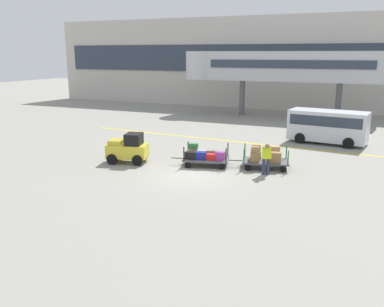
{
  "coord_description": "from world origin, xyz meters",
  "views": [
    {
      "loc": [
        7.47,
        -17.37,
        5.66
      ],
      "look_at": [
        -0.35,
        0.84,
        0.82
      ],
      "focal_mm": 38.53,
      "sensor_mm": 36.0,
      "label": 1
    }
  ],
  "objects_px": {
    "baggage_cart_middle": "(265,157)",
    "shuttle_van": "(328,124)",
    "baggage_handler": "(266,157)",
    "baggage_cart_lead": "(205,156)",
    "baggage_tug": "(128,149)"
  },
  "relations": [
    {
      "from": "baggage_tug",
      "to": "baggage_handler",
      "type": "xyz_separation_m",
      "value": [
        7.26,
        0.58,
        0.11
      ]
    },
    {
      "from": "baggage_tug",
      "to": "baggage_handler",
      "type": "relative_size",
      "value": 1.48
    },
    {
      "from": "shuttle_van",
      "to": "baggage_handler",
      "type": "bearing_deg",
      "value": -102.67
    },
    {
      "from": "baggage_cart_lead",
      "to": "baggage_tug",
      "type": "bearing_deg",
      "value": -165.86
    },
    {
      "from": "baggage_handler",
      "to": "baggage_tug",
      "type": "bearing_deg",
      "value": -175.44
    },
    {
      "from": "shuttle_van",
      "to": "baggage_tug",
      "type": "bearing_deg",
      "value": -134.99
    },
    {
      "from": "baggage_cart_lead",
      "to": "baggage_cart_middle",
      "type": "distance_m",
      "value": 3.05
    },
    {
      "from": "baggage_cart_middle",
      "to": "shuttle_van",
      "type": "relative_size",
      "value": 0.62
    },
    {
      "from": "baggage_tug",
      "to": "shuttle_van",
      "type": "bearing_deg",
      "value": 45.01
    },
    {
      "from": "baggage_tug",
      "to": "baggage_cart_middle",
      "type": "height_order",
      "value": "baggage_tug"
    },
    {
      "from": "baggage_tug",
      "to": "shuttle_van",
      "type": "distance_m",
      "value": 13.01
    },
    {
      "from": "baggage_handler",
      "to": "baggage_cart_lead",
      "type": "bearing_deg",
      "value": 172.6
    },
    {
      "from": "baggage_handler",
      "to": "shuttle_van",
      "type": "bearing_deg",
      "value": 77.33
    },
    {
      "from": "baggage_handler",
      "to": "shuttle_van",
      "type": "relative_size",
      "value": 0.31
    },
    {
      "from": "baggage_cart_lead",
      "to": "shuttle_van",
      "type": "distance_m",
      "value": 9.73
    }
  ]
}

